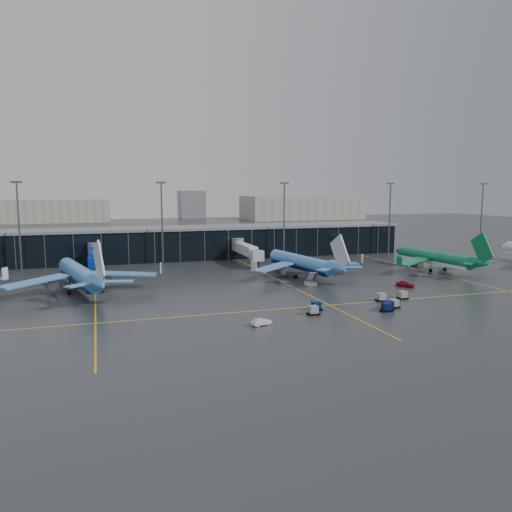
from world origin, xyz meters
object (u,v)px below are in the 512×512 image
object	(u,v)px
airliner_arkefly	(79,264)
airliner_klm_near	(301,254)
mobile_airstair	(311,282)
airliner_aer_lingus	(434,250)
service_van_red	(405,284)
baggage_carts	(370,304)
service_van_white	(261,322)

from	to	relation	value
airliner_arkefly	airliner_klm_near	size ratio (longest dim) A/B	1.06
mobile_airstair	airliner_klm_near	bearing A→B (deg)	82.69
airliner_aer_lingus	service_van_red	size ratio (longest dim) A/B	8.69
airliner_arkefly	mobile_airstair	bearing A→B (deg)	-23.09
airliner_arkefly	baggage_carts	xyz separation A→B (m)	(54.98, -33.80, -5.62)
service_van_red	service_van_white	distance (m)	48.50
mobile_airstair	baggage_carts	bearing A→B (deg)	-81.27
airliner_arkefly	service_van_red	world-z (taller)	airliner_arkefly
mobile_airstair	service_van_red	size ratio (longest dim) A/B	0.79
service_van_white	service_van_red	bearing A→B (deg)	-82.48
mobile_airstair	airliner_arkefly	bearing A→B (deg)	174.81
baggage_carts	mobile_airstair	distance (m)	24.66
airliner_klm_near	mobile_airstair	distance (m)	13.99
service_van_white	airliner_aer_lingus	bearing A→B (deg)	-77.27
airliner_arkefly	baggage_carts	size ratio (longest dim) A/B	1.60
airliner_aer_lingus	mobile_airstair	distance (m)	44.38
airliner_arkefly	service_van_white	distance (m)	50.28
airliner_klm_near	mobile_airstair	size ratio (longest dim) A/B	11.36
baggage_carts	mobile_airstair	size ratio (longest dim) A/B	7.52
airliner_aer_lingus	baggage_carts	world-z (taller)	airliner_aer_lingus
airliner_arkefly	baggage_carts	world-z (taller)	airliner_arkefly
service_van_red	baggage_carts	bearing A→B (deg)	-177.78
airliner_aer_lingus	service_van_white	size ratio (longest dim) A/B	10.11
airliner_klm_near	mobile_airstair	bearing A→B (deg)	-110.13
airliner_arkefly	baggage_carts	distance (m)	64.78
baggage_carts	service_van_red	world-z (taller)	baggage_carts
airliner_arkefly	airliner_klm_near	xyz separation A→B (m)	(55.89, 3.48, -0.36)
baggage_carts	airliner_aer_lingus	bearing A→B (deg)	40.13
airliner_aer_lingus	service_van_red	distance (m)	29.61
airliner_klm_near	service_van_white	xyz separation A→B (m)	(-25.42, -43.06, -5.39)
service_van_red	mobile_airstair	bearing A→B (deg)	119.34
airliner_arkefly	airliner_aer_lingus	xyz separation A→B (m)	(96.13, 0.90, -0.53)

